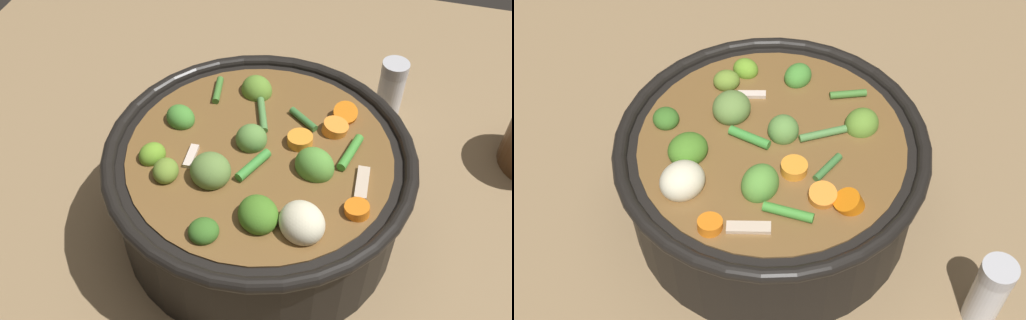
# 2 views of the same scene
# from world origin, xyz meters

# --- Properties ---
(ground_plane) EXTENTS (1.10, 1.10, 0.00)m
(ground_plane) POSITION_xyz_m (0.00, 0.00, 0.00)
(ground_plane) COLOR #8C704C
(cooking_pot) EXTENTS (0.33, 0.33, 0.14)m
(cooking_pot) POSITION_xyz_m (-0.00, -0.00, 0.07)
(cooking_pot) COLOR black
(cooking_pot) RESTS_ON ground_plane
(salt_shaker) EXTENTS (0.04, 0.04, 0.09)m
(salt_shaker) POSITION_xyz_m (0.22, -0.12, 0.05)
(salt_shaker) COLOR silver
(salt_shaker) RESTS_ON ground_plane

